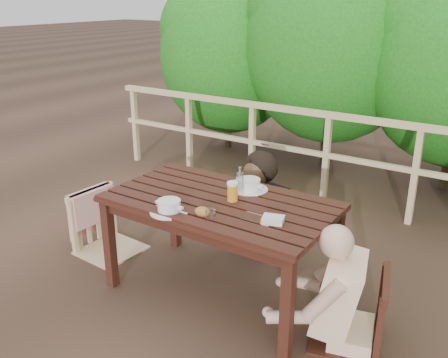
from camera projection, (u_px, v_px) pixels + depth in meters
The scene contains 16 objects.
ground at pixel (220, 290), 3.78m from camera, with size 60.00×60.00×0.00m, color #4D3426.
table at pixel (220, 247), 3.64m from camera, with size 1.61×0.91×0.75m, color black.
chair_left at pixel (107, 199), 4.18m from camera, with size 0.50×0.50×1.00m, color tan.
chair_far at pixel (272, 198), 4.35m from camera, with size 0.44×0.44×0.88m, color black.
chair_right at pixel (352, 277), 3.08m from camera, with size 0.47×0.47×0.94m, color black.
woman at pixel (274, 171), 4.28m from camera, with size 0.55×0.68×1.37m, color black, non-canonical shape.
diner_right at pixel (360, 251), 3.00m from camera, with size 0.54×0.66×1.34m, color beige, non-canonical shape.
railing at pixel (326, 159), 5.16m from camera, with size 5.60×0.10×1.01m, color tan.
hedge_row at pixel (412, 16), 5.40m from camera, with size 6.60×1.60×3.80m, color #1B6015, non-canonical shape.
soup_near at pixel (169, 206), 3.32m from camera, with size 0.27×0.27×0.09m, color white.
soup_far at pixel (249, 185), 3.68m from camera, with size 0.29×0.29×0.10m, color silver.
bread_roll at pixel (202, 212), 3.26m from camera, with size 0.11×0.09×0.07m, color #AE7034.
beer_glass at pixel (233, 192), 3.46m from camera, with size 0.08×0.08×0.15m, color gold.
bottle at pixel (240, 182), 3.55m from camera, with size 0.05×0.05×0.23m, color white.
tumbler at pixel (211, 215), 3.20m from camera, with size 0.07×0.07×0.08m, color silver.
butter_tub at pixel (273, 221), 3.14m from camera, with size 0.14×0.10×0.06m, color silver.
Camera 1 is at (1.80, -2.68, 2.14)m, focal length 39.48 mm.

